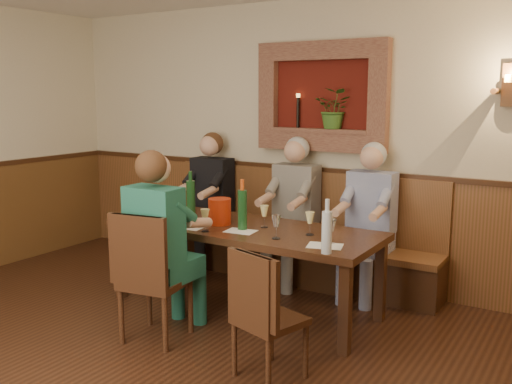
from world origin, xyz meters
TOP-DOWN VIEW (x-y plane):
  - room_shell at (0.00, 0.00)m, footprint 6.04×6.04m
  - wainscoting at (0.00, -0.00)m, footprint 6.02×6.02m
  - wall_niche at (0.24, 2.94)m, footprint 1.36×0.30m
  - wall_sconce at (1.90, 2.93)m, footprint 0.25×0.20m
  - dining_table at (0.00, 1.85)m, footprint 2.40×0.90m
  - bench at (0.00, 2.79)m, footprint 3.00×0.45m
  - chair_near_left at (-0.23, 0.96)m, footprint 0.52×0.52m
  - chair_near_right at (0.82, 0.89)m, footprint 0.49×0.49m
  - person_bench_left at (-1.01, 2.69)m, footprint 0.44×0.54m
  - person_bench_mid at (0.03, 2.69)m, footprint 0.44×0.54m
  - person_bench_right at (0.82, 2.69)m, footprint 0.43×0.53m
  - person_chair_front at (-0.24, 1.07)m, footprint 0.44×0.54m
  - spittoon_bucket at (-0.21, 1.80)m, footprint 0.25×0.25m
  - wine_bottle_green_a at (0.07, 1.73)m, footprint 0.10×0.10m
  - wine_bottle_green_b at (-0.62, 1.91)m, footprint 0.11×0.11m
  - water_bottle at (0.97, 1.45)m, footprint 0.10×0.10m
  - tasting_sheet_a at (-0.95, 1.72)m, footprint 0.32×0.27m
  - tasting_sheet_b at (0.09, 1.67)m, footprint 0.27×0.21m
  - tasting_sheet_c at (0.88, 1.63)m, footprint 0.30×0.25m
  - tasting_sheet_d at (-0.39, 1.57)m, footprint 0.32×0.24m
  - wine_glass_0 at (0.64, 1.86)m, footprint 0.08×0.08m
  - wine_glass_1 at (-0.30, 2.01)m, footprint 0.08×0.08m
  - wine_glass_2 at (-0.16, 1.51)m, footprint 0.08×0.08m
  - wine_glass_3 at (-0.98, 1.71)m, footprint 0.08×0.08m
  - wine_glass_4 at (0.18, 1.90)m, footprint 0.08×0.08m
  - wine_glass_5 at (0.46, 1.62)m, footprint 0.08×0.08m
  - wine_glass_6 at (0.89, 1.72)m, footprint 0.08×0.08m
  - wine_glass_7 at (-0.52, 1.64)m, footprint 0.08×0.08m

SIDE VIEW (x-z plane):
  - chair_near_right at x=0.82m, z-range -0.19..0.71m
  - chair_near_left at x=-0.23m, z-range -0.21..0.80m
  - bench at x=0.00m, z-range -0.23..0.88m
  - wainscoting at x=0.00m, z-range 0.01..1.16m
  - person_bench_right at x=0.82m, z-range -0.12..1.32m
  - person_bench_mid at x=0.03m, z-range -0.12..1.34m
  - person_bench_left at x=-1.01m, z-range -0.12..1.34m
  - person_chair_front at x=-0.24m, z-range -0.12..1.35m
  - dining_table at x=0.00m, z-range 0.30..1.05m
  - tasting_sheet_a at x=-0.95m, z-range 0.75..0.75m
  - tasting_sheet_b at x=0.09m, z-range 0.75..0.75m
  - tasting_sheet_c at x=0.88m, z-range 0.75..0.75m
  - tasting_sheet_d at x=-0.39m, z-range 0.75..0.75m
  - wine_glass_0 at x=0.64m, z-range 0.75..0.94m
  - wine_glass_1 at x=-0.30m, z-range 0.75..0.94m
  - wine_glass_2 at x=-0.16m, z-range 0.75..0.94m
  - wine_glass_3 at x=-0.98m, z-range 0.75..0.94m
  - wine_glass_4 at x=0.18m, z-range 0.75..0.94m
  - wine_glass_5 at x=0.46m, z-range 0.75..0.94m
  - wine_glass_6 at x=0.89m, z-range 0.75..0.94m
  - wine_glass_7 at x=-0.52m, z-range 0.75..0.94m
  - spittoon_bucket at x=-0.21m, z-range 0.75..0.98m
  - water_bottle at x=0.97m, z-range 0.71..1.11m
  - wine_bottle_green_b at x=-0.62m, z-range 0.71..1.14m
  - wine_bottle_green_a at x=0.07m, z-range 0.71..1.14m
  - wall_niche at x=0.24m, z-range 1.28..2.34m
  - room_shell at x=0.00m, z-range 0.48..3.30m
  - wall_sconce at x=1.90m, z-range 1.77..2.12m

